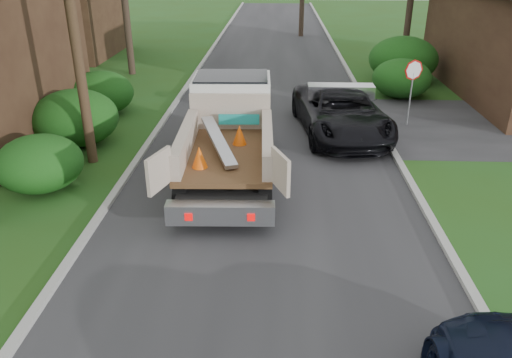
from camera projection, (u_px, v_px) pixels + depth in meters
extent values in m
plane|color=#274A15|center=(262.00, 253.00, 10.98)|extent=(120.00, 120.00, 0.00)
cube|color=#28282B|center=(270.00, 115.00, 20.04)|extent=(8.00, 90.00, 0.02)
cube|color=#9E9E99|center=(169.00, 113.00, 20.18)|extent=(0.20, 90.00, 0.12)
cube|color=#9E9E99|center=(373.00, 115.00, 19.86)|extent=(0.20, 90.00, 0.12)
cylinder|color=slate|center=(410.00, 100.00, 18.51)|extent=(0.06, 0.06, 2.00)
cylinder|color=#B20A0A|center=(414.00, 70.00, 18.05)|extent=(0.71, 0.32, 0.76)
cube|color=#372116|center=(54.00, 18.00, 30.50)|extent=(7.00, 7.00, 4.50)
ellipsoid|color=#0D3C0F|center=(39.00, 163.00, 13.62)|extent=(2.34, 2.34, 1.53)
ellipsoid|color=#0D3C0F|center=(75.00, 118.00, 16.73)|extent=(2.86, 2.86, 1.87)
ellipsoid|color=#0D3C0F|center=(101.00, 93.00, 19.95)|extent=(2.60, 2.60, 1.70)
ellipsoid|color=#0D3C0F|center=(402.00, 78.00, 22.18)|extent=(2.60, 2.60, 1.70)
ellipsoid|color=#0D3C0F|center=(403.00, 59.00, 24.76)|extent=(3.38, 3.38, 2.21)
cylinder|color=black|center=(200.00, 140.00, 16.05)|extent=(0.36, 0.99, 0.98)
cylinder|color=black|center=(264.00, 140.00, 16.03)|extent=(0.36, 0.99, 0.98)
cylinder|color=black|center=(182.00, 199.00, 12.31)|extent=(0.36, 0.99, 0.98)
cylinder|color=black|center=(265.00, 199.00, 12.29)|extent=(0.36, 0.99, 0.98)
cube|color=black|center=(229.00, 158.00, 14.19)|extent=(2.37, 6.36, 0.26)
cube|color=white|center=(232.00, 103.00, 15.86)|extent=(2.45, 2.03, 1.68)
cube|color=black|center=(232.00, 85.00, 15.60)|extent=(2.28, 1.86, 0.60)
cube|color=#472D19|center=(226.00, 155.00, 13.33)|extent=(2.51, 3.98, 0.13)
cube|color=beige|center=(230.00, 112.00, 14.85)|extent=(2.39, 0.19, 1.09)
cube|color=beige|center=(185.00, 141.00, 13.18)|extent=(0.39, 3.70, 0.65)
cube|color=beige|center=(267.00, 142.00, 13.16)|extent=(0.39, 3.70, 0.65)
cube|color=silver|center=(220.00, 213.00, 11.41)|extent=(2.51, 0.46, 0.49)
cube|color=#B20505|center=(189.00, 217.00, 11.24)|extent=(0.18, 0.05, 0.17)
cube|color=#B20505|center=(251.00, 217.00, 11.23)|extent=(0.18, 0.05, 0.17)
cube|color=beige|center=(159.00, 171.00, 11.16)|extent=(0.39, 0.96, 0.87)
cube|color=beige|center=(280.00, 171.00, 11.14)|extent=(0.44, 0.94, 0.87)
cube|color=silver|center=(218.00, 140.00, 13.27)|extent=(1.26, 2.75, 0.50)
cone|color=#F2590A|center=(199.00, 157.00, 12.30)|extent=(0.40, 0.40, 0.54)
cone|color=#F2590A|center=(239.00, 135.00, 13.77)|extent=(0.40, 0.40, 0.54)
cube|color=#148C84|center=(239.00, 119.00, 14.66)|extent=(1.20, 0.14, 0.31)
imported|color=black|center=(341.00, 112.00, 17.72)|extent=(3.46, 6.26, 1.66)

